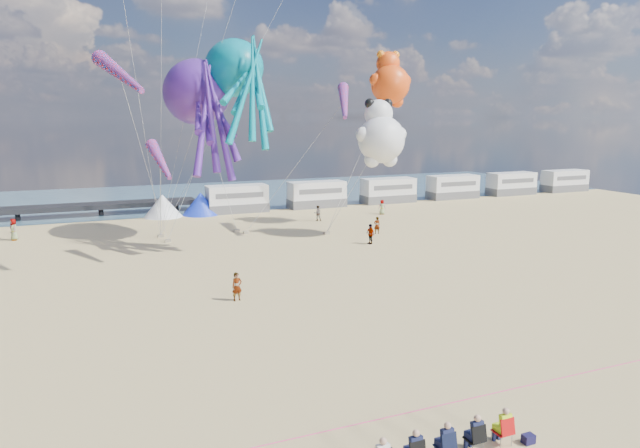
{
  "coord_description": "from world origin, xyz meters",
  "views": [
    {
      "loc": [
        -9.44,
        -20.98,
        10.31
      ],
      "look_at": [
        1.78,
        6.0,
        4.84
      ],
      "focal_mm": 32.0,
      "sensor_mm": 36.0,
      "label": 1
    }
  ],
  "objects": [
    {
      "name": "sandbag_b",
      "position": [
        3.18,
        29.31,
        0.11
      ],
      "size": [
        0.5,
        0.35,
        0.22
      ],
      "primitive_type": "cube",
      "color": "gray",
      "rests_on": "ground"
    },
    {
      "name": "kite_panda",
      "position": [
        14.31,
        22.47,
        8.46
      ],
      "size": [
        6.27,
        6.11,
        6.91
      ],
      "primitive_type": null,
      "rotation": [
        0.0,
        0.0,
        -0.39
      ],
      "color": "white"
    },
    {
      "name": "motorhome_2",
      "position": [
        25.0,
        40.0,
        1.5
      ],
      "size": [
        6.6,
        2.5,
        3.0
      ],
      "primitive_type": "cube",
      "color": "silver",
      "rests_on": "ground"
    },
    {
      "name": "motorhome_3",
      "position": [
        34.5,
        40.0,
        1.5
      ],
      "size": [
        6.6,
        2.5,
        3.0
      ],
      "primitive_type": "cube",
      "color": "silver",
      "rests_on": "ground"
    },
    {
      "name": "motorhome_0",
      "position": [
        6.0,
        40.0,
        1.5
      ],
      "size": [
        6.6,
        2.5,
        3.0
      ],
      "primitive_type": "cube",
      "color": "silver",
      "rests_on": "ground"
    },
    {
      "name": "beachgoer_0",
      "position": [
        20.11,
        32.6,
        0.79
      ],
      "size": [
        0.66,
        0.52,
        1.59
      ],
      "primitive_type": "imported",
      "rotation": [
        0.0,
        0.0,
        2.88
      ],
      "color": "#7F6659",
      "rests_on": "ground"
    },
    {
      "name": "windsock_mid",
      "position": [
        11.82,
        24.74,
        11.67
      ],
      "size": [
        3.43,
        6.28,
        6.4
      ],
      "primitive_type": null,
      "rotation": [
        0.0,
        0.0,
        -0.4
      ],
      "color": "red"
    },
    {
      "name": "sandbag_d",
      "position": [
        3.76,
        28.15,
        0.11
      ],
      "size": [
        0.5,
        0.35,
        0.22
      ],
      "primitive_type": "cube",
      "color": "gray",
      "rests_on": "ground"
    },
    {
      "name": "beachgoer_6",
      "position": [
        -15.28,
        32.98,
        0.93
      ],
      "size": [
        0.67,
        0.8,
        1.86
      ],
      "primitive_type": "imported",
      "rotation": [
        0.0,
        0.0,
        5.11
      ],
      "color": "#7F6659",
      "rests_on": "ground"
    },
    {
      "name": "motorhome_5",
      "position": [
        53.5,
        40.0,
        1.5
      ],
      "size": [
        6.6,
        2.5,
        3.0
      ],
      "primitive_type": "cube",
      "color": "silver",
      "rests_on": "ground"
    },
    {
      "name": "beachgoer_3",
      "position": [
        12.11,
        20.0,
        0.84
      ],
      "size": [
        0.79,
        1.17,
        1.69
      ],
      "primitive_type": "imported",
      "rotation": [
        0.0,
        0.0,
        4.87
      ],
      "color": "#7F6659",
      "rests_on": "ground"
    },
    {
      "name": "sandbag_a",
      "position": [
        -3.29,
        27.15,
        0.11
      ],
      "size": [
        0.5,
        0.35,
        0.22
      ],
      "primitive_type": "cube",
      "color": "gray",
      "rests_on": "ground"
    },
    {
      "name": "water",
      "position": [
        0.0,
        55.0,
        0.02
      ],
      "size": [
        120.0,
        120.0,
        0.0
      ],
      "primitive_type": "plane",
      "color": "#3D6075",
      "rests_on": "ground"
    },
    {
      "name": "tent_white",
      "position": [
        -2.0,
        40.0,
        1.2
      ],
      "size": [
        4.0,
        4.0,
        2.4
      ],
      "primitive_type": "cone",
      "color": "white",
      "rests_on": "ground"
    },
    {
      "name": "motorhome_4",
      "position": [
        44.0,
        40.0,
        1.5
      ],
      "size": [
        6.6,
        2.5,
        3.0
      ],
      "primitive_type": "cube",
      "color": "silver",
      "rests_on": "ground"
    },
    {
      "name": "windsock_right",
      "position": [
        -4.34,
        20.93,
        7.29
      ],
      "size": [
        1.63,
        4.66,
        4.58
      ],
      "primitive_type": null,
      "rotation": [
        0.0,
        0.0,
        0.16
      ],
      "color": "red"
    },
    {
      "name": "kite_octopus_teal",
      "position": [
        2.53,
        26.25,
        14.29
      ],
      "size": [
        7.5,
        10.6,
        11.14
      ],
      "primitive_type": null,
      "rotation": [
        0.0,
        0.0,
        -0.38
      ],
      "color": "#047F90"
    },
    {
      "name": "kite_teddy_orange",
      "position": [
        17.67,
        27.07,
        13.36
      ],
      "size": [
        5.11,
        4.91,
        6.22
      ],
      "primitive_type": null,
      "rotation": [
        0.0,
        0.0,
        -0.19
      ],
      "color": "#FF4E11"
    },
    {
      "name": "windsock_left",
      "position": [
        -6.83,
        19.35,
        13.14
      ],
      "size": [
        3.24,
        7.16,
        7.17
      ],
      "primitive_type": null,
      "rotation": [
        0.0,
        0.0,
        0.31
      ],
      "color": "red"
    },
    {
      "name": "rope_line",
      "position": [
        0.0,
        -5.0,
        0.02
      ],
      "size": [
        34.0,
        0.03,
        0.03
      ],
      "primitive_type": "cylinder",
      "rotation": [
        0.0,
        1.57,
        0.0
      ],
      "color": "#F2338C",
      "rests_on": "ground"
    },
    {
      "name": "sandbag_e",
      "position": [
        -3.6,
        29.45,
        0.11
      ],
      "size": [
        0.5,
        0.35,
        0.22
      ],
      "primitive_type": "cube",
      "color": "gray",
      "rests_on": "ground"
    },
    {
      "name": "kite_octopus_purple",
      "position": [
        -0.13,
        28.81,
        12.42
      ],
      "size": [
        6.44,
        11.27,
        12.12
      ],
      "primitive_type": null,
      "rotation": [
        0.0,
        0.0,
        0.19
      ],
      "color": "#4D208A"
    },
    {
      "name": "beachgoer_5",
      "position": [
        14.6,
        23.49,
        0.78
      ],
      "size": [
        1.5,
        0.65,
        1.57
      ],
      "primitive_type": "imported",
      "rotation": [
        0.0,
        0.0,
        3.01
      ],
      "color": "#7F6659",
      "rests_on": "ground"
    },
    {
      "name": "beachgoer_1",
      "position": [
        12.16,
        31.59,
        0.78
      ],
      "size": [
        0.86,
        0.66,
        1.56
      ],
      "primitive_type": "imported",
      "rotation": [
        0.0,
        0.0,
        2.9
      ],
      "color": "#7F6659",
      "rests_on": "ground"
    },
    {
      "name": "sandbag_c",
      "position": [
        10.36,
        25.06,
        0.11
      ],
      "size": [
        0.5,
        0.35,
        0.22
      ],
      "primitive_type": "cube",
      "color": "gray",
      "rests_on": "ground"
    },
    {
      "name": "ground",
      "position": [
        0.0,
        0.0,
        0.0
      ],
      "size": [
        120.0,
        120.0,
        0.0
      ],
      "primitive_type": "plane",
      "color": "#D4BA7A",
      "rests_on": "ground"
    },
    {
      "name": "tent_blue",
      "position": [
        2.0,
        40.0,
        1.2
      ],
      "size": [
        4.0,
        4.0,
        2.4
      ],
      "primitive_type": "cone",
      "color": "#1933CC",
      "rests_on": "ground"
    },
    {
      "name": "spectator_row",
      "position": [
        0.13,
        -7.82,
        0.65
      ],
      "size": [
        6.1,
        0.9,
        1.3
      ],
      "primitive_type": null,
      "color": "black",
      "rests_on": "ground"
    },
    {
      "name": "standing_person",
      "position": [
        -1.82,
        9.71,
        0.82
      ],
      "size": [
        0.65,
        0.47,
        1.65
      ],
      "primitive_type": "imported",
      "rotation": [
        0.0,
        0.0,
        0.14
      ],
      "color": "tan",
      "rests_on": "ground"
    },
    {
      "name": "cooler_navy",
      "position": [
        3.16,
        -8.12,
        0.15
      ],
      "size": [
        0.38,
        0.28,
        0.3
      ],
      "primitive_type": "cube",
      "color": "#141238",
      "rests_on": "ground"
    },
    {
      "name": "motorhome_1",
      "position": [
        15.5,
        40.0,
        1.5
      ],
      "size": [
        6.6,
        2.5,
        3.0
      ],
      "primitive_type": "cube",
      "color": "silver",
      "rests_on": "ground"
    }
  ]
}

